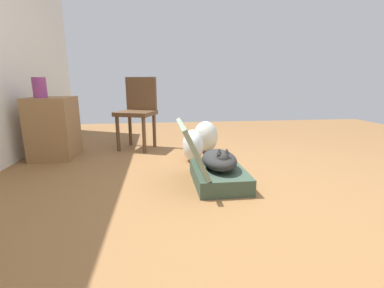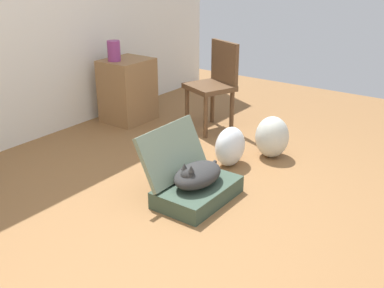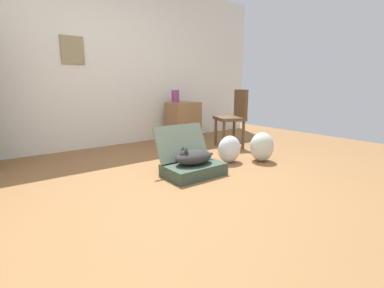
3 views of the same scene
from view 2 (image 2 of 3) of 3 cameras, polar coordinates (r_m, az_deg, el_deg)
name	(u,v)px [view 2 (image 2 of 3)]	position (r m, az deg, el deg)	size (l,w,h in m)	color
ground_plane	(193,228)	(3.09, 0.09, -10.50)	(7.68, 7.68, 0.00)	olive
suitcase_base	(198,192)	(3.39, 0.71, -6.00)	(0.63, 0.42, 0.13)	#384C3D
suitcase_lid	(173,152)	(3.40, -2.43, -1.04)	(0.63, 0.42, 0.04)	gray
cat	(197,175)	(3.32, 0.64, -3.87)	(0.52, 0.28, 0.20)	#2D2D2D
plastic_bag_white	(230,146)	(3.91, 4.78, -0.31)	(0.33, 0.22, 0.34)	silver
plastic_bag_clear	(272,137)	(4.13, 9.95, 0.88)	(0.30, 0.30, 0.37)	silver
side_table	(128,90)	(5.01, -8.02, 6.65)	(0.50, 0.43, 0.67)	olive
vase_tall	(114,51)	(4.85, -9.72, 11.39)	(0.13, 0.13, 0.21)	#8C387A
chair	(215,82)	(4.67, 2.87, 7.72)	(0.53, 0.55, 0.90)	brown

